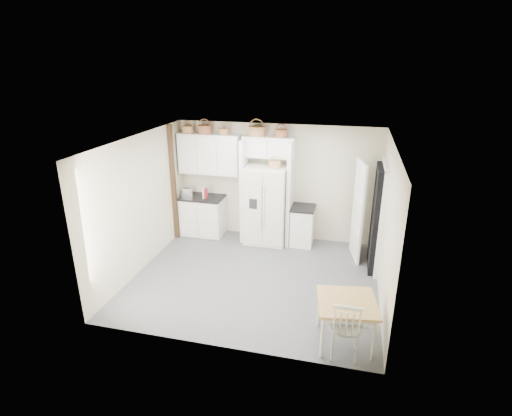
# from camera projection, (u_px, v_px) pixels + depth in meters

# --- Properties ---
(floor) EXTENTS (4.50, 4.50, 0.00)m
(floor) POSITION_uv_depth(u_px,v_px,m) (255.00, 278.00, 7.56)
(floor) COLOR #3C3E44
(floor) RESTS_ON ground
(ceiling) EXTENTS (4.50, 4.50, 0.00)m
(ceiling) POSITION_uv_depth(u_px,v_px,m) (255.00, 141.00, 6.65)
(ceiling) COLOR white
(ceiling) RESTS_ON wall_back
(wall_back) EXTENTS (4.50, 0.00, 4.50)m
(wall_back) POSITION_uv_depth(u_px,v_px,m) (277.00, 182.00, 8.93)
(wall_back) COLOR beige
(wall_back) RESTS_ON floor
(wall_left) EXTENTS (0.00, 4.00, 4.00)m
(wall_left) POSITION_uv_depth(u_px,v_px,m) (141.00, 203.00, 7.61)
(wall_left) COLOR beige
(wall_left) RESTS_ON floor
(wall_right) EXTENTS (0.00, 4.00, 4.00)m
(wall_right) POSITION_uv_depth(u_px,v_px,m) (387.00, 226.00, 6.60)
(wall_right) COLOR beige
(wall_right) RESTS_ON floor
(refrigerator) EXTENTS (0.90, 0.73, 1.75)m
(refrigerator) POSITION_uv_depth(u_px,v_px,m) (267.00, 205.00, 8.79)
(refrigerator) COLOR beige
(refrigerator) RESTS_ON floor
(base_cab_left) EXTENTS (0.96, 0.60, 0.88)m
(base_cab_left) POSITION_uv_depth(u_px,v_px,m) (203.00, 216.00, 9.33)
(base_cab_left) COLOR silver
(base_cab_left) RESTS_ON floor
(base_cab_right) EXTENTS (0.48, 0.57, 0.84)m
(base_cab_right) POSITION_uv_depth(u_px,v_px,m) (302.00, 226.00, 8.82)
(base_cab_right) COLOR silver
(base_cab_right) RESTS_ON floor
(dining_table) EXTENTS (0.93, 0.93, 0.68)m
(dining_table) POSITION_uv_depth(u_px,v_px,m) (345.00, 322.00, 5.74)
(dining_table) COLOR olive
(dining_table) RESTS_ON floor
(windsor_chair) EXTENTS (0.46, 0.42, 0.93)m
(windsor_chair) POSITION_uv_depth(u_px,v_px,m) (346.00, 327.00, 5.42)
(windsor_chair) COLOR silver
(windsor_chair) RESTS_ON floor
(counter_left) EXTENTS (1.00, 0.64, 0.04)m
(counter_left) POSITION_uv_depth(u_px,v_px,m) (202.00, 197.00, 9.17)
(counter_left) COLOR black
(counter_left) RESTS_ON base_cab_left
(counter_right) EXTENTS (0.51, 0.61, 0.04)m
(counter_right) POSITION_uv_depth(u_px,v_px,m) (303.00, 208.00, 8.66)
(counter_right) COLOR black
(counter_right) RESTS_ON base_cab_right
(toaster) EXTENTS (0.27, 0.18, 0.17)m
(toaster) POSITION_uv_depth(u_px,v_px,m) (188.00, 192.00, 9.22)
(toaster) COLOR silver
(toaster) RESTS_ON counter_left
(cookbook_red) EXTENTS (0.05, 0.16, 0.23)m
(cookbook_red) POSITION_uv_depth(u_px,v_px,m) (206.00, 193.00, 9.02)
(cookbook_red) COLOR #A5242B
(cookbook_red) RESTS_ON counter_left
(cookbook_cream) EXTENTS (0.07, 0.16, 0.24)m
(cookbook_cream) POSITION_uv_depth(u_px,v_px,m) (204.00, 193.00, 9.03)
(cookbook_cream) COLOR beige
(cookbook_cream) RESTS_ON counter_left
(basket_upper_a) EXTENTS (0.27, 0.27, 0.15)m
(basket_upper_a) POSITION_uv_depth(u_px,v_px,m) (188.00, 129.00, 8.82)
(basket_upper_a) COLOR #9F6436
(basket_upper_a) RESTS_ON upper_cabinet
(basket_upper_b) EXTENTS (0.31, 0.31, 0.18)m
(basket_upper_b) POSITION_uv_depth(u_px,v_px,m) (205.00, 129.00, 8.73)
(basket_upper_b) COLOR brown
(basket_upper_b) RESTS_ON upper_cabinet
(basket_upper_c) EXTENTS (0.22, 0.22, 0.13)m
(basket_upper_c) POSITION_uv_depth(u_px,v_px,m) (224.00, 131.00, 8.64)
(basket_upper_c) COLOR #9F6436
(basket_upper_c) RESTS_ON upper_cabinet
(basket_bridge_a) EXTENTS (0.36, 0.36, 0.20)m
(basket_bridge_a) POSITION_uv_depth(u_px,v_px,m) (257.00, 131.00, 8.46)
(basket_bridge_a) COLOR #9F6436
(basket_bridge_a) RESTS_ON bridge_cabinet
(basket_bridge_b) EXTENTS (0.27, 0.27, 0.15)m
(basket_bridge_b) POSITION_uv_depth(u_px,v_px,m) (281.00, 133.00, 8.35)
(basket_bridge_b) COLOR brown
(basket_bridge_b) RESTS_ON bridge_cabinet
(basket_fridge_b) EXTENTS (0.26, 0.26, 0.14)m
(basket_fridge_b) POSITION_uv_depth(u_px,v_px,m) (275.00, 165.00, 8.33)
(basket_fridge_b) COLOR #9F6436
(basket_fridge_b) RESTS_ON refrigerator
(upper_cabinet) EXTENTS (1.40, 0.34, 0.90)m
(upper_cabinet) POSITION_uv_depth(u_px,v_px,m) (210.00, 154.00, 8.90)
(upper_cabinet) COLOR silver
(upper_cabinet) RESTS_ON wall_back
(bridge_cabinet) EXTENTS (1.12, 0.34, 0.45)m
(bridge_cabinet) POSITION_uv_depth(u_px,v_px,m) (269.00, 147.00, 8.52)
(bridge_cabinet) COLOR silver
(bridge_cabinet) RESTS_ON wall_back
(fridge_panel_left) EXTENTS (0.08, 0.60, 2.30)m
(fridge_panel_left) POSITION_uv_depth(u_px,v_px,m) (245.00, 190.00, 8.85)
(fridge_panel_left) COLOR silver
(fridge_panel_left) RESTS_ON floor
(fridge_panel_right) EXTENTS (0.08, 0.60, 2.30)m
(fridge_panel_right) POSITION_uv_depth(u_px,v_px,m) (290.00, 194.00, 8.62)
(fridge_panel_right) COLOR silver
(fridge_panel_right) RESTS_ON floor
(trim_post) EXTENTS (0.09, 0.09, 2.60)m
(trim_post) POSITION_uv_depth(u_px,v_px,m) (173.00, 184.00, 8.83)
(trim_post) COLOR black
(trim_post) RESTS_ON floor
(doorway_void) EXTENTS (0.18, 0.85, 2.05)m
(doorway_void) POSITION_uv_depth(u_px,v_px,m) (377.00, 219.00, 7.63)
(doorway_void) COLOR black
(doorway_void) RESTS_ON floor
(door_slab) EXTENTS (0.21, 0.79, 2.05)m
(door_slab) POSITION_uv_depth(u_px,v_px,m) (358.00, 211.00, 8.01)
(door_slab) COLOR white
(door_slab) RESTS_ON floor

